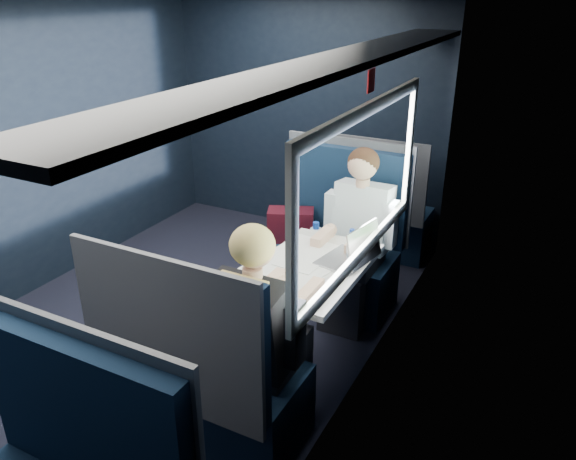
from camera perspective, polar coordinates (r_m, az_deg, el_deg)
The scene contains 12 objects.
ground at distance 4.37m, azimuth -10.69°, elevation -9.29°, with size 2.80×4.20×0.01m, color black.
room_shell at distance 3.76m, azimuth -12.13°, elevation 9.89°, with size 3.00×4.40×2.40m.
table at distance 3.54m, azimuth 1.91°, elevation -4.64°, with size 0.62×1.00×0.74m.
seat_bay_near at distance 4.43m, azimuth 4.41°, elevation -2.00°, with size 1.09×0.62×1.26m.
seat_bay_far at distance 3.13m, azimuth -8.49°, elevation -14.71°, with size 1.04×0.62×1.26m.
seat_row_front at distance 5.23m, azimuth 8.62°, elevation 1.78°, with size 1.04×0.51×1.16m.
man at distance 4.07m, azimuth 7.04°, elevation 0.04°, with size 0.53×0.56×1.32m.
woman at distance 2.94m, azimuth -2.93°, elevation -9.67°, with size 0.53×0.56×1.32m.
papers at distance 3.54m, azimuth 1.07°, elevation -3.20°, with size 0.48×0.69×0.01m, color white.
laptop at distance 3.52m, azimuth 6.69°, elevation -2.29°, with size 0.32×0.39×0.26m.
bottle_small at distance 3.56m, azimuth 6.45°, elevation -1.61°, with size 0.06×0.06×0.20m.
cup at distance 3.68m, azimuth 8.49°, elevation -1.65°, with size 0.07×0.07×0.09m, color white.
Camera 1 is at (2.36, -2.81, 2.36)m, focal length 35.00 mm.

